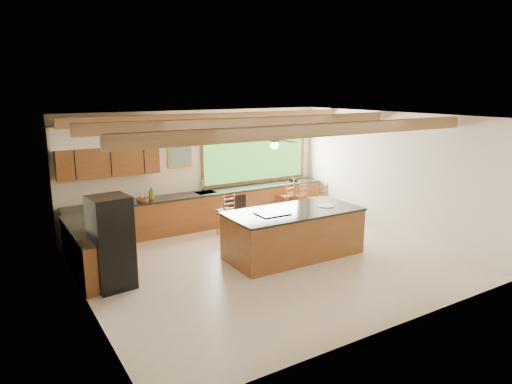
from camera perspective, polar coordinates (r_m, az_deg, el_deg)
ground at (r=9.65m, az=1.37°, el=-8.68°), size 7.20×7.20×0.00m
room_shell at (r=9.53m, az=-1.55°, el=4.85°), size 7.27×6.54×3.02m
counter_run at (r=11.26m, az=-9.15°, el=-3.17°), size 7.12×3.10×1.23m
island at (r=9.85m, az=4.69°, el=-5.12°), size 2.92×1.41×1.03m
refrigerator at (r=8.56m, az=-17.62°, el=-6.07°), size 0.73×0.71×1.70m
bar_stool_a at (r=11.11m, az=-3.69°, el=-2.44°), size 0.40×0.40×1.04m
bar_stool_b at (r=12.51m, az=3.81°, el=-0.53°), size 0.49×0.49×1.10m
bar_stool_c at (r=12.79m, az=5.45°, el=-0.47°), size 0.45×0.45×1.03m
bar_stool_d at (r=12.13m, az=7.95°, el=-0.97°), size 0.41×0.41×1.13m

